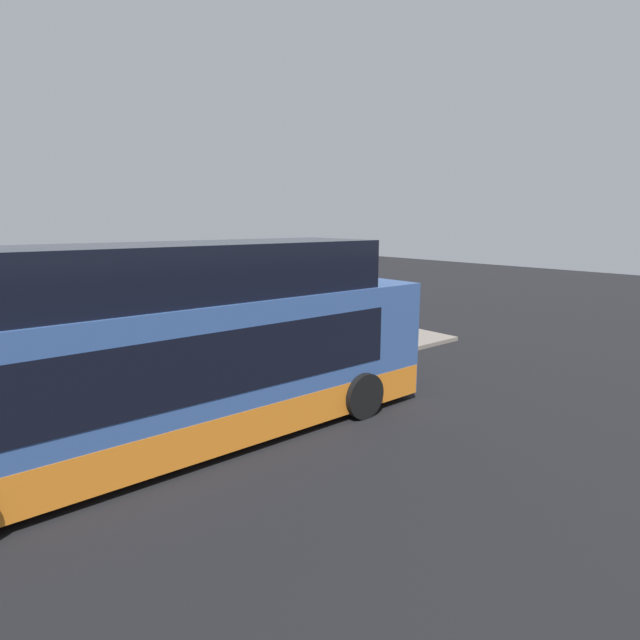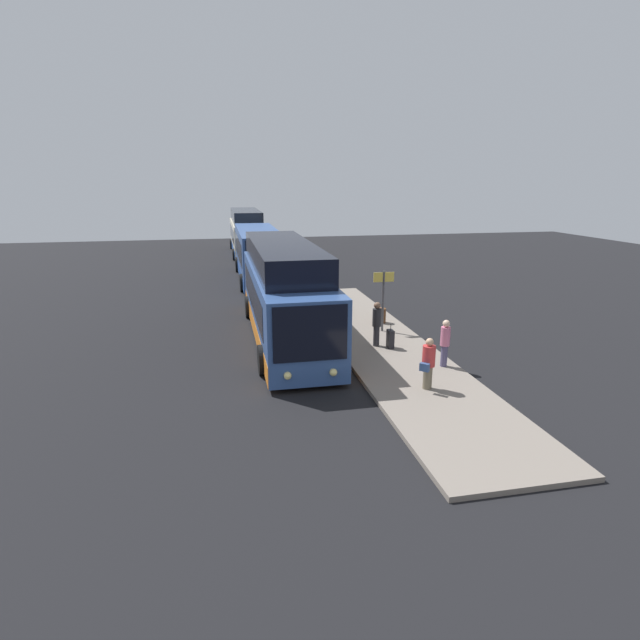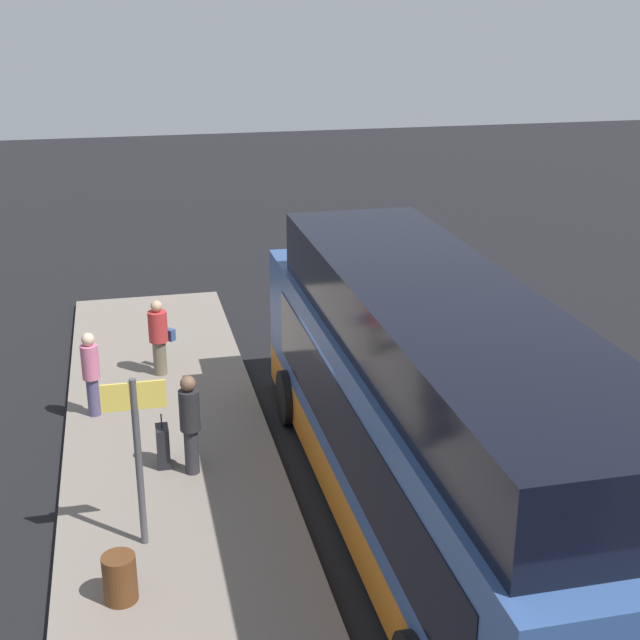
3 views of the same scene
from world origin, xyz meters
TOP-DOWN VIEW (x-y plane):
  - ground at (0.00, 0.00)m, footprint 80.00×80.00m
  - platform at (0.00, 3.40)m, footprint 20.00×3.60m
  - bus_lead at (-1.71, -0.13)m, footprint 11.55×2.85m
  - bus_second at (-14.62, -0.13)m, footprint 10.60×2.80m
  - bus_third at (-27.39, -0.13)m, footprint 11.39×2.83m
  - passenger_boarding at (3.12, 4.67)m, footprint 0.37×0.37m
  - passenger_waiting at (0.55, 3.09)m, footprint 0.47×0.47m
  - passenger_with_bags at (4.80, 3.35)m, footprint 0.63×0.63m
  - suitcase at (0.90, 3.53)m, footprint 0.37×0.21m
  - sign_post at (-1.30, 3.94)m, footprint 0.10×0.87m
  - trash_bin at (-2.54, 4.29)m, footprint 0.44×0.44m

SIDE VIEW (x-z plane):
  - ground at x=0.00m, z-range 0.00..0.00m
  - platform at x=0.00m, z-range 0.00..0.14m
  - trash_bin at x=-2.54m, z-range 0.14..0.79m
  - suitcase at x=0.90m, z-range 0.02..0.96m
  - passenger_with_bags at x=4.80m, z-range 0.19..1.79m
  - passenger_boarding at x=3.12m, z-range 0.22..1.86m
  - passenger_waiting at x=0.55m, z-range 0.23..1.95m
  - bus_second at x=-14.62m, z-range 0.00..3.25m
  - bus_third at x=-27.39m, z-range -0.23..3.57m
  - bus_lead at x=-1.71m, z-range -0.22..3.65m
  - sign_post at x=-1.30m, z-range 0.50..3.05m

